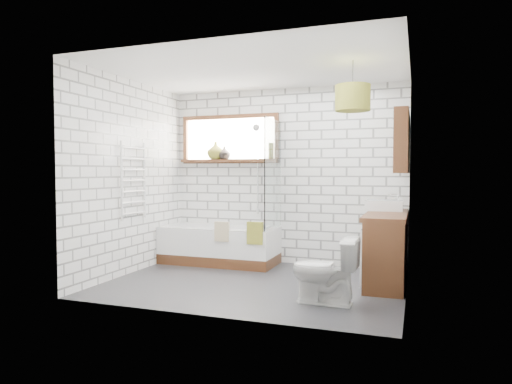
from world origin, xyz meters
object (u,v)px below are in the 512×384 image
(vanity, at_px, (387,248))
(pendant, at_px, (353,98))
(basin, at_px, (384,205))
(bathtub, at_px, (220,245))
(toilet, at_px, (324,270))

(vanity, relative_size, pendant, 3.86)
(vanity, distance_m, basin, 0.61)
(vanity, bearing_deg, bathtub, 171.05)
(basin, bearing_deg, pendant, -105.22)
(vanity, height_order, basin, basin)
(vanity, bearing_deg, pendant, -117.88)
(vanity, distance_m, pendant, 1.83)
(basin, relative_size, toilet, 0.67)
(basin, relative_size, pendant, 1.21)
(vanity, relative_size, basin, 3.19)
(toilet, bearing_deg, basin, 163.83)
(vanity, xyz_separation_m, pendant, (-0.33, -0.63, 1.69))
(bathtub, xyz_separation_m, vanity, (2.34, -0.37, 0.15))
(basin, distance_m, pendant, 1.60)
(pendant, bearing_deg, basin, 74.78)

